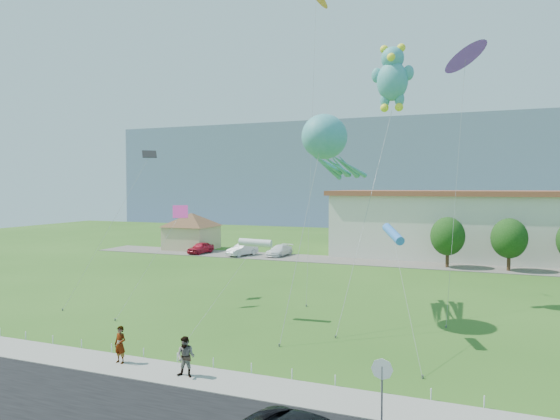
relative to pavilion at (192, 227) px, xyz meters
The scene contains 22 objects.
ground 45.05m from the pavilion, 57.72° to the right, with size 160.00×160.00×0.00m, color #2A5518.
sidewalk 47.39m from the pavilion, 59.50° to the right, with size 80.00×2.50×0.10m, color gray.
parking_strip 24.37m from the pavilion, ahead, with size 70.00×6.00×0.06m, color #59544C.
hill_ridge 85.96m from the pavilion, 73.69° to the left, with size 160.00×50.00×25.00m, color slate.
pavilion is the anchor object (origin of this frame).
stop_sign 53.90m from the pavilion, 51.56° to the right, with size 0.80×0.07×2.50m.
rope_fence 46.13m from the pavilion, 58.59° to the right, with size 26.05×0.05×0.50m.
tree_near 34.24m from the pavilion, ahead, with size 3.60×3.60×5.47m.
tree_mid 40.20m from the pavilion, ahead, with size 3.60×3.60×5.47m.
pedestrian_left 45.50m from the pavilion, 63.11° to the right, with size 0.66×0.43×1.80m, color gray.
pedestrian_right 47.74m from the pavilion, 59.10° to the right, with size 0.89×0.69×1.82m, color gray.
parked_car_red 5.69m from the pavilion, 46.17° to the right, with size 1.70×4.22×1.44m, color #B5162D.
parked_car_silver 10.50m from the pavilion, 21.32° to the right, with size 1.54×4.42×1.46m, color silver.
parked_car_white 14.37m from the pavilion, ahead, with size 1.88×4.62×1.34m, color white.
octopus_kite 40.29m from the pavilion, 45.68° to the right, with size 2.86×11.98×13.30m.
teddy_bear_kite 40.49m from the pavilion, 36.08° to the right, with size 3.13×11.19×19.14m.
small_kite_black 30.93m from the pavilion, 66.20° to the right, with size 3.40×7.23×11.70m.
small_kite_pink 33.62m from the pavilion, 60.78° to the right, with size 2.19×6.17×7.29m.
small_kite_white 38.19m from the pavilion, 52.59° to the right, with size 1.85×7.33×5.44m.
small_kite_purple 45.03m from the pavilion, 33.15° to the right, with size 1.80×5.55×18.25m.
small_kite_cyan 45.46m from the pavilion, 44.54° to the right, with size 2.45×6.43×6.47m.
small_kite_orange 37.43m from the pavilion, 39.24° to the right, with size 2.32×7.36×25.51m.
Camera 1 is at (12.45, -22.02, 8.67)m, focal length 32.00 mm.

